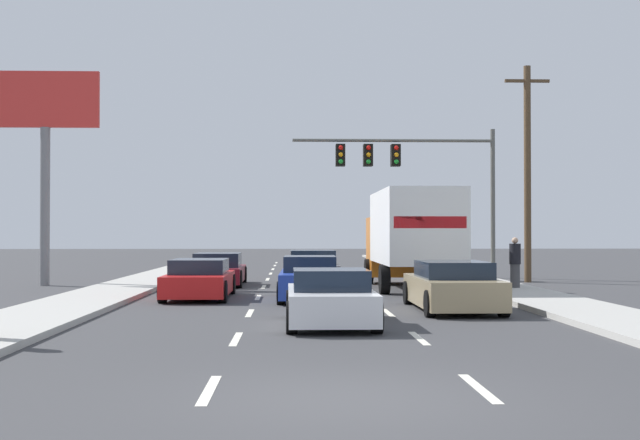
{
  "coord_description": "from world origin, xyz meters",
  "views": [
    {
      "loc": [
        -0.67,
        -9.84,
        1.96
      ],
      "look_at": [
        0.09,
        12.59,
        2.32
      ],
      "focal_mm": 46.75,
      "sensor_mm": 36.0,
      "label": 1
    }
  ],
  "objects": [
    {
      "name": "car_white",
      "position": [
        0.15,
        7.92,
        0.55
      ],
      "size": [
        1.9,
        4.24,
        1.2
      ],
      "color": "white",
      "rests_on": "ground_plane"
    },
    {
      "name": "pedestrian_near_corner",
      "position": [
        6.82,
        17.84,
        0.98
      ],
      "size": [
        0.38,
        0.38,
        1.69
      ],
      "color": "#3F3F42",
      "rests_on": "sidewalk_right"
    },
    {
      "name": "car_maroon",
      "position": [
        -3.46,
        21.66,
        0.56
      ],
      "size": [
        2.01,
        4.56,
        1.21
      ],
      "color": "maroon",
      "rests_on": "ground_plane"
    },
    {
      "name": "car_blue",
      "position": [
        -0.14,
        14.74,
        0.59
      ],
      "size": [
        1.89,
        4.65,
        1.29
      ],
      "color": "#1E389E",
      "rests_on": "ground_plane"
    },
    {
      "name": "car_gray",
      "position": [
        0.11,
        21.82,
        0.61
      ],
      "size": [
        2.04,
        4.05,
        1.32
      ],
      "color": "slate",
      "rests_on": "ground_plane"
    },
    {
      "name": "sidewalk_right",
      "position": [
        6.45,
        20.0,
        0.07
      ],
      "size": [
        2.4,
        80.0,
        0.14
      ],
      "primitive_type": "cube",
      "color": "#B2AFA8",
      "rests_on": "ground_plane"
    },
    {
      "name": "roadside_billboard",
      "position": [
        -9.91,
        21.62,
        5.73
      ],
      "size": [
        3.99,
        0.36,
        8.04
      ],
      "color": "slate",
      "rests_on": "ground_plane"
    },
    {
      "name": "box_truck",
      "position": [
        3.49,
        19.2,
        1.95
      ],
      "size": [
        2.65,
        8.5,
        3.39
      ],
      "color": "white",
      "rests_on": "ground_plane"
    },
    {
      "name": "utility_pole_mid",
      "position": [
        8.76,
        23.13,
        4.47
      ],
      "size": [
        1.8,
        0.28,
        8.67
      ],
      "color": "brown",
      "rests_on": "ground_plane"
    },
    {
      "name": "lane_markings",
      "position": [
        0.0,
        20.64,
        0.0
      ],
      "size": [
        3.54,
        52.0,
        0.01
      ],
      "color": "silver",
      "rests_on": "ground_plane"
    },
    {
      "name": "car_red",
      "position": [
        -3.45,
        15.34,
        0.56
      ],
      "size": [
        1.91,
        4.58,
        1.18
      ],
      "color": "red",
      "rests_on": "ground_plane"
    },
    {
      "name": "ground_plane",
      "position": [
        0.0,
        25.0,
        0.0
      ],
      "size": [
        140.0,
        140.0,
        0.0
      ],
      "primitive_type": "plane",
      "color": "#3D3D3F"
    },
    {
      "name": "sidewalk_left",
      "position": [
        -6.45,
        20.0,
        0.07
      ],
      "size": [
        2.4,
        80.0,
        0.14
      ],
      "primitive_type": "cube",
      "color": "#B2AFA8",
      "rests_on": "ground_plane"
    },
    {
      "name": "traffic_signal_mast",
      "position": [
        4.06,
        26.27,
        4.98
      ],
      "size": [
        8.87,
        0.69,
        6.52
      ],
      "color": "#595B56",
      "rests_on": "ground_plane"
    },
    {
      "name": "car_tan",
      "position": [
        3.41,
        11.23,
        0.59
      ],
      "size": [
        1.96,
        4.67,
        1.25
      ],
      "color": "tan",
      "rests_on": "ground_plane"
    }
  ]
}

